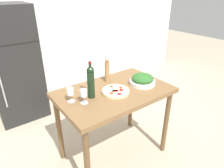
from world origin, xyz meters
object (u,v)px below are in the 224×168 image
pepper_mill (107,71)px  homemade_pizza (116,91)px  wine_glass_near (84,94)px  refrigerator (13,65)px  wine_bottle (91,81)px  salad_bowl (142,80)px  wine_glass_far (70,92)px

pepper_mill → homemade_pizza: (-0.09, -0.28, -0.11)m
wine_glass_near → pepper_mill: bearing=30.5°
refrigerator → wine_bottle: size_ratio=4.54×
homemade_pizza → salad_bowl: bearing=-2.7°
wine_bottle → salad_bowl: bearing=-8.0°
wine_glass_near → homemade_pizza: (0.36, -0.01, -0.08)m
wine_bottle → salad_bowl: (0.61, -0.09, -0.12)m
refrigerator → pepper_mill: (0.74, -1.36, 0.18)m
wine_bottle → pepper_mill: size_ratio=1.37×
wine_bottle → homemade_pizza: wine_bottle is taller
pepper_mill → salad_bowl: (0.27, -0.30, -0.08)m
wine_bottle → pepper_mill: wine_bottle is taller
refrigerator → pepper_mill: refrigerator is taller
wine_bottle → wine_glass_far: size_ratio=2.63×
salad_bowl → homemade_pizza: salad_bowl is taller
refrigerator → homemade_pizza: 1.76m
pepper_mill → refrigerator: bearing=118.5°
refrigerator → wine_bottle: (0.40, -1.57, 0.22)m
refrigerator → wine_bottle: 1.63m
wine_glass_near → wine_bottle: bearing=26.1°
refrigerator → wine_glass_far: bearing=-82.6°
refrigerator → wine_bottle: bearing=-75.7°
salad_bowl → homemade_pizza: (-0.36, 0.02, -0.04)m
wine_glass_far → salad_bowl: (0.81, -0.13, -0.04)m
homemade_pizza → refrigerator: bearing=111.6°
wine_glass_far → pepper_mill: (0.54, 0.17, 0.03)m
wine_bottle → wine_glass_far: wine_bottle is taller
wine_glass_near → homemade_pizza: wine_glass_near is taller
wine_glass_near → homemade_pizza: size_ratio=0.50×
salad_bowl → wine_glass_far: bearing=171.0°
refrigerator → wine_glass_near: size_ratio=11.92×
pepper_mill → wine_glass_near: bearing=-149.5°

